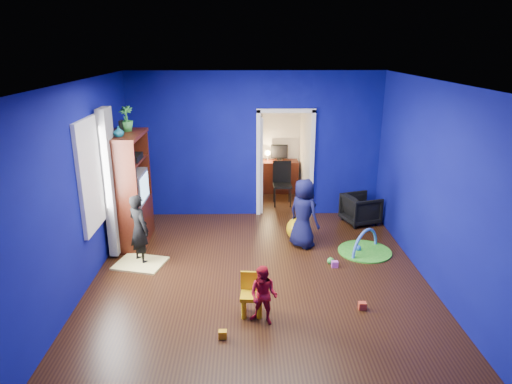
{
  "coord_description": "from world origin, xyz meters",
  "views": [
    {
      "loc": [
        -0.19,
        -6.15,
        3.38
      ],
      "look_at": [
        -0.04,
        0.4,
        1.24
      ],
      "focal_mm": 32.0,
      "sensor_mm": 36.0,
      "label": 1
    }
  ],
  "objects_px": {
    "play_mat": "(365,251)",
    "folding_chair": "(282,185)",
    "study_desk": "(279,176)",
    "child_navy": "(304,213)",
    "tv_armoire": "(129,190)",
    "child_black": "(139,229)",
    "toddler_red": "(264,295)",
    "crt_tv": "(131,187)",
    "hopper_ball": "(298,229)",
    "armchair": "(361,209)",
    "vase": "(119,132)",
    "kid_chair": "(251,297)"
  },
  "relations": [
    {
      "from": "play_mat",
      "to": "folding_chair",
      "type": "relative_size",
      "value": 0.98
    },
    {
      "from": "study_desk",
      "to": "folding_chair",
      "type": "distance_m",
      "value": 0.96
    },
    {
      "from": "child_navy",
      "to": "study_desk",
      "type": "distance_m",
      "value": 3.14
    },
    {
      "from": "tv_armoire",
      "to": "study_desk",
      "type": "height_order",
      "value": "tv_armoire"
    },
    {
      "from": "child_black",
      "to": "toddler_red",
      "type": "distance_m",
      "value": 2.61
    },
    {
      "from": "crt_tv",
      "to": "hopper_ball",
      "type": "height_order",
      "value": "crt_tv"
    },
    {
      "from": "hopper_ball",
      "to": "folding_chair",
      "type": "xyz_separation_m",
      "value": [
        -0.14,
        1.91,
        0.24
      ]
    },
    {
      "from": "armchair",
      "to": "folding_chair",
      "type": "xyz_separation_m",
      "value": [
        -1.46,
        1.1,
        0.17
      ]
    },
    {
      "from": "toddler_red",
      "to": "tv_armoire",
      "type": "height_order",
      "value": "tv_armoire"
    },
    {
      "from": "child_black",
      "to": "study_desk",
      "type": "xyz_separation_m",
      "value": [
        2.5,
        3.66,
        -0.2
      ]
    },
    {
      "from": "vase",
      "to": "hopper_ball",
      "type": "distance_m",
      "value": 3.49
    },
    {
      "from": "toddler_red",
      "to": "hopper_ball",
      "type": "bearing_deg",
      "value": 97.52
    },
    {
      "from": "armchair",
      "to": "play_mat",
      "type": "bearing_deg",
      "value": 151.8
    },
    {
      "from": "armchair",
      "to": "toddler_red",
      "type": "bearing_deg",
      "value": 130.55
    },
    {
      "from": "child_black",
      "to": "toddler_red",
      "type": "height_order",
      "value": "child_black"
    },
    {
      "from": "armchair",
      "to": "toddler_red",
      "type": "relative_size",
      "value": 0.82
    },
    {
      "from": "child_navy",
      "to": "kid_chair",
      "type": "distance_m",
      "value": 2.31
    },
    {
      "from": "hopper_ball",
      "to": "vase",
      "type": "bearing_deg",
      "value": -174.27
    },
    {
      "from": "crt_tv",
      "to": "folding_chair",
      "type": "relative_size",
      "value": 0.76
    },
    {
      "from": "hopper_ball",
      "to": "study_desk",
      "type": "height_order",
      "value": "study_desk"
    },
    {
      "from": "tv_armoire",
      "to": "hopper_ball",
      "type": "relative_size",
      "value": 4.51
    },
    {
      "from": "vase",
      "to": "hopper_ball",
      "type": "height_order",
      "value": "vase"
    },
    {
      "from": "toddler_red",
      "to": "folding_chair",
      "type": "xyz_separation_m",
      "value": [
        0.58,
        4.45,
        0.07
      ]
    },
    {
      "from": "hopper_ball",
      "to": "study_desk",
      "type": "xyz_separation_m",
      "value": [
        -0.14,
        2.87,
        0.16
      ]
    },
    {
      "from": "child_black",
      "to": "kid_chair",
      "type": "relative_size",
      "value": 2.28
    },
    {
      "from": "toddler_red",
      "to": "kid_chair",
      "type": "height_order",
      "value": "toddler_red"
    },
    {
      "from": "armchair",
      "to": "kid_chair",
      "type": "height_order",
      "value": "armchair"
    },
    {
      "from": "kid_chair",
      "to": "folding_chair",
      "type": "height_order",
      "value": "folding_chair"
    },
    {
      "from": "armchair",
      "to": "child_navy",
      "type": "distance_m",
      "value": 1.69
    },
    {
      "from": "tv_armoire",
      "to": "kid_chair",
      "type": "relative_size",
      "value": 3.92
    },
    {
      "from": "hopper_ball",
      "to": "play_mat",
      "type": "height_order",
      "value": "hopper_ball"
    },
    {
      "from": "armchair",
      "to": "study_desk",
      "type": "relative_size",
      "value": 0.72
    },
    {
      "from": "tv_armoire",
      "to": "crt_tv",
      "type": "relative_size",
      "value": 2.8
    },
    {
      "from": "toddler_red",
      "to": "vase",
      "type": "relative_size",
      "value": 4.5
    },
    {
      "from": "vase",
      "to": "kid_chair",
      "type": "height_order",
      "value": "vase"
    },
    {
      "from": "tv_armoire",
      "to": "child_navy",
      "type": "bearing_deg",
      "value": -4.8
    },
    {
      "from": "toddler_red",
      "to": "child_black",
      "type": "bearing_deg",
      "value": 161.01
    },
    {
      "from": "kid_chair",
      "to": "child_navy",
      "type": "bearing_deg",
      "value": 70.91
    },
    {
      "from": "crt_tv",
      "to": "tv_armoire",
      "type": "bearing_deg",
      "value": 180.0
    },
    {
      "from": "child_navy",
      "to": "study_desk",
      "type": "relative_size",
      "value": 1.39
    },
    {
      "from": "crt_tv",
      "to": "play_mat",
      "type": "height_order",
      "value": "crt_tv"
    },
    {
      "from": "toddler_red",
      "to": "kid_chair",
      "type": "relative_size",
      "value": 1.56
    },
    {
      "from": "kid_chair",
      "to": "study_desk",
      "type": "height_order",
      "value": "study_desk"
    },
    {
      "from": "hopper_ball",
      "to": "kid_chair",
      "type": "relative_size",
      "value": 0.87
    },
    {
      "from": "child_navy",
      "to": "crt_tv",
      "type": "height_order",
      "value": "crt_tv"
    },
    {
      "from": "child_black",
      "to": "folding_chair",
      "type": "height_order",
      "value": "child_black"
    },
    {
      "from": "tv_armoire",
      "to": "crt_tv",
      "type": "bearing_deg",
      "value": 0.0
    },
    {
      "from": "armchair",
      "to": "child_black",
      "type": "bearing_deg",
      "value": 93.86
    },
    {
      "from": "child_navy",
      "to": "kid_chair",
      "type": "bearing_deg",
      "value": 113.62
    },
    {
      "from": "child_black",
      "to": "hopper_ball",
      "type": "relative_size",
      "value": 2.63
    }
  ]
}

